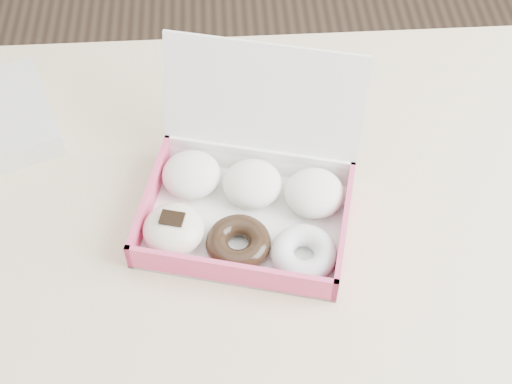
{
  "coord_description": "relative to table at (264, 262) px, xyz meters",
  "views": [
    {
      "loc": [
        -0.04,
        -0.55,
        1.53
      ],
      "look_at": [
        -0.01,
        0.01,
        0.83
      ],
      "focal_mm": 50.0,
      "sensor_mm": 36.0,
      "label": 1
    }
  ],
  "objects": [
    {
      "name": "donut_box",
      "position": [
        -0.02,
        0.03,
        0.11
      ],
      "size": [
        0.32,
        0.3,
        0.19
      ],
      "rotation": [
        0.0,
        0.0,
        -0.25
      ],
      "color": "white",
      "rests_on": "table"
    },
    {
      "name": "table",
      "position": [
        0.0,
        0.0,
        0.0
      ],
      "size": [
        1.2,
        0.8,
        0.75
      ],
      "color": "#D4B58B",
      "rests_on": "ground"
    }
  ]
}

